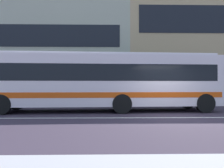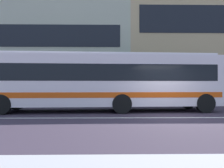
# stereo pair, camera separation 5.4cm
# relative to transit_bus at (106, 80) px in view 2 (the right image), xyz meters

# --- Properties ---
(ground_plane) EXTENTS (160.00, 160.00, 0.00)m
(ground_plane) POSITION_rel_transit_bus_xyz_m (3.10, -2.61, -1.75)
(ground_plane) COLOR #362B3A
(lane_centre_line) EXTENTS (60.00, 0.16, 0.01)m
(lane_centre_line) POSITION_rel_transit_bus_xyz_m (3.10, -2.61, -1.74)
(lane_centre_line) COLOR silver
(lane_centre_line) RESTS_ON ground_plane
(hedge_row_far) EXTENTS (15.01, 1.10, 0.83)m
(hedge_row_far) POSITION_rel_transit_bus_xyz_m (0.10, 3.99, -1.33)
(hedge_row_far) COLOR #2E6326
(hedge_row_far) RESTS_ON ground_plane
(apartment_block_left) EXTENTS (25.14, 8.07, 10.71)m
(apartment_block_left) POSITION_rel_transit_bus_xyz_m (-10.25, 13.11, 3.61)
(apartment_block_left) COLOR #B7B79E
(apartment_block_left) RESTS_ON ground_plane
(apartment_block_right) EXTENTS (21.18, 8.07, 13.61)m
(apartment_block_right) POSITION_rel_transit_bus_xyz_m (12.91, 13.11, 5.06)
(apartment_block_right) COLOR tan
(apartment_block_right) RESTS_ON ground_plane
(transit_bus) EXTENTS (12.50, 3.19, 3.17)m
(transit_bus) POSITION_rel_transit_bus_xyz_m (0.00, 0.00, 0.00)
(transit_bus) COLOR silver
(transit_bus) RESTS_ON ground_plane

